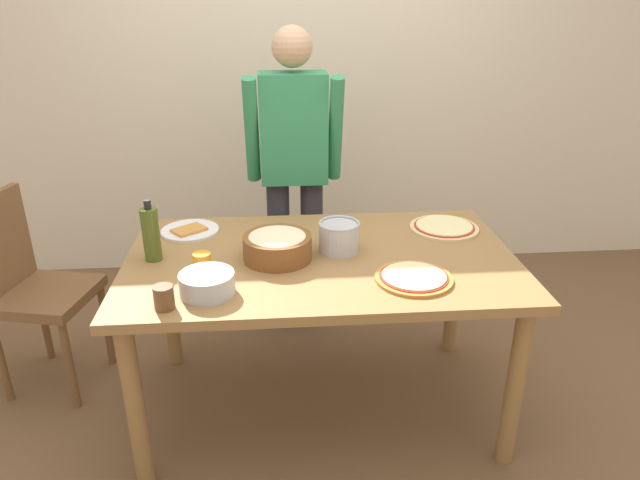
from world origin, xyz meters
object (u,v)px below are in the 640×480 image
chair_wooden_left (29,282)px  pizza_raw_on_board (444,227)px  steel_pot (339,236)px  mixing_bowl_steel (207,283)px  pizza_cooked_on_tray (414,278)px  dining_table (321,276)px  person_cook (294,164)px  olive_oil_bottle (151,234)px  cup_orange (202,264)px  cup_small_brown (164,297)px  popcorn_bowl (277,245)px  plate_with_slice (190,230)px

chair_wooden_left → pizza_raw_on_board: 1.92m
steel_pot → mixing_bowl_steel: bearing=-147.2°
pizza_cooked_on_tray → steel_pot: size_ratio=1.71×
pizza_cooked_on_tray → pizza_raw_on_board: bearing=62.4°
chair_wooden_left → dining_table: bearing=-12.8°
dining_table → mixing_bowl_steel: 0.54m
person_cook → pizza_raw_on_board: bearing=-37.5°
dining_table → steel_pot: steel_pot is taller
person_cook → olive_oil_bottle: size_ratio=6.33×
person_cook → chair_wooden_left: bearing=-159.8°
chair_wooden_left → cup_orange: bearing=-26.4°
chair_wooden_left → cup_orange: chair_wooden_left is taller
pizza_raw_on_board → pizza_cooked_on_tray: (-0.26, -0.49, 0.00)m
mixing_bowl_steel → olive_oil_bottle: size_ratio=0.78×
chair_wooden_left → cup_orange: (0.85, -0.42, 0.26)m
olive_oil_bottle → cup_orange: 0.27m
person_cook → chair_wooden_left: size_ratio=1.71×
cup_small_brown → chair_wooden_left: bearing=137.6°
popcorn_bowl → cup_small_brown: size_ratio=3.29×
person_cook → pizza_raw_on_board: 0.86m
olive_oil_bottle → cup_orange: (0.21, -0.14, -0.07)m
olive_oil_bottle → steel_pot: size_ratio=1.48×
pizza_raw_on_board → steel_pot: (-0.51, -0.20, 0.06)m
pizza_raw_on_board → cup_orange: cup_orange is taller
pizza_raw_on_board → mixing_bowl_steel: (-1.02, -0.53, 0.03)m
plate_with_slice → olive_oil_bottle: (-0.11, -0.28, 0.11)m
steel_pot → popcorn_bowl: bearing=-167.9°
steel_pot → plate_with_slice: bearing=158.3°
pizza_raw_on_board → plate_with_slice: 1.16m
plate_with_slice → cup_orange: cup_orange is taller
pizza_raw_on_board → steel_pot: 0.55m
steel_pot → cup_small_brown: (-0.65, -0.43, -0.02)m
person_cook → olive_oil_bottle: person_cook is taller
plate_with_slice → cup_orange: 0.44m
pizza_raw_on_board → olive_oil_bottle: 1.29m
pizza_cooked_on_tray → cup_orange: bearing=171.5°
pizza_cooked_on_tray → popcorn_bowl: size_ratio=1.06×
pizza_raw_on_board → plate_with_slice: (-1.16, 0.06, -0.00)m
pizza_cooked_on_tray → cup_small_brown: cup_small_brown is taller
popcorn_bowl → pizza_cooked_on_tray: bearing=-24.4°
mixing_bowl_steel → pizza_raw_on_board: bearing=27.5°
mixing_bowl_steel → cup_orange: 0.17m
chair_wooden_left → pizza_cooked_on_tray: (1.65, -0.54, 0.23)m
dining_table → popcorn_bowl: popcorn_bowl is taller
pizza_raw_on_board → pizza_cooked_on_tray: bearing=-117.6°
mixing_bowl_steel → steel_pot: 0.61m
plate_with_slice → mixing_bowl_steel: (0.14, -0.59, 0.03)m
olive_oil_bottle → steel_pot: olive_oil_bottle is taller
pizza_cooked_on_tray → plate_with_slice: plate_with_slice is taller
pizza_cooked_on_tray → plate_with_slice: (-0.90, 0.55, -0.00)m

